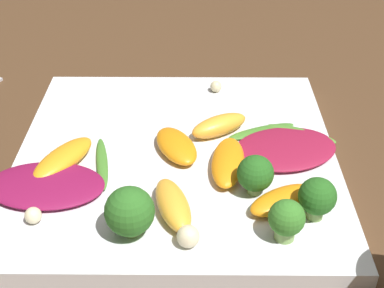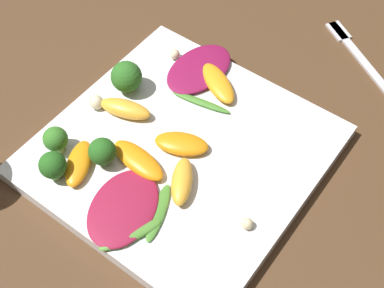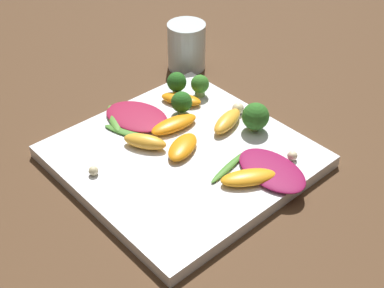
# 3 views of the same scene
# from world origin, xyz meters

# --- Properties ---
(ground_plane) EXTENTS (2.40, 2.40, 0.00)m
(ground_plane) POSITION_xyz_m (0.00, 0.00, 0.00)
(ground_plane) COLOR #4C331E
(plate) EXTENTS (0.30, 0.30, 0.02)m
(plate) POSITION_xyz_m (0.00, 0.00, 0.01)
(plate) COLOR white
(plate) RESTS_ON ground_plane
(radicchio_leaf_0) EXTENTS (0.09, 0.11, 0.01)m
(radicchio_leaf_0) POSITION_xyz_m (-0.00, -0.10, 0.02)
(radicchio_leaf_0) COLOR maroon
(radicchio_leaf_0) RESTS_ON plate
(radicchio_leaf_1) EXTENTS (0.07, 0.11, 0.01)m
(radicchio_leaf_1) POSITION_xyz_m (-0.06, 0.11, 0.02)
(radicchio_leaf_1) COLOR maroon
(radicchio_leaf_1) RESTS_ON plate
(orange_segment_0) EXTENTS (0.05, 0.07, 0.01)m
(orange_segment_0) POSITION_xyz_m (-0.08, -0.09, 0.03)
(orange_segment_0) COLOR orange
(orange_segment_0) RESTS_ON plate
(orange_segment_1) EXTENTS (0.08, 0.06, 0.02)m
(orange_segment_1) POSITION_xyz_m (-0.02, 0.10, 0.03)
(orange_segment_1) COLOR orange
(orange_segment_1) RESTS_ON plate
(orange_segment_2) EXTENTS (0.07, 0.04, 0.02)m
(orange_segment_2) POSITION_xyz_m (-0.08, -0.00, 0.03)
(orange_segment_2) COLOR #FCAD33
(orange_segment_2) RESTS_ON plate
(orange_segment_3) EXTENTS (0.07, 0.05, 0.01)m
(orange_segment_3) POSITION_xyz_m (-0.00, -0.00, 0.03)
(orange_segment_3) COLOR orange
(orange_segment_3) RESTS_ON plate
(orange_segment_4) EXTENTS (0.05, 0.06, 0.02)m
(orange_segment_4) POSITION_xyz_m (0.03, -0.04, 0.03)
(orange_segment_4) COLOR #FCAD33
(orange_segment_4) RESTS_ON plate
(orange_segment_5) EXTENTS (0.08, 0.04, 0.02)m
(orange_segment_5) POSITION_xyz_m (-0.02, -0.05, 0.03)
(orange_segment_5) COLOR orange
(orange_segment_5) RESTS_ON plate
(broccoli_floret_0) EXTENTS (0.04, 0.04, 0.04)m
(broccoli_floret_0) POSITION_xyz_m (-0.11, 0.03, 0.04)
(broccoli_floret_0) COLOR #7A9E51
(broccoli_floret_0) RESTS_ON plate
(broccoli_floret_1) EXTENTS (0.03, 0.03, 0.03)m
(broccoli_floret_1) POSITION_xyz_m (-0.11, -0.09, 0.04)
(broccoli_floret_1) COLOR #84AD5B
(broccoli_floret_1) RESTS_ON plate
(broccoli_floret_2) EXTENTS (0.03, 0.03, 0.04)m
(broccoli_floret_2) POSITION_xyz_m (-0.06, -0.07, 0.04)
(broccoli_floret_2) COLOR #84AD5B
(broccoli_floret_2) RESTS_ON plate
(broccoli_floret_3) EXTENTS (0.03, 0.03, 0.04)m
(broccoli_floret_3) POSITION_xyz_m (-0.09, -0.11, 0.04)
(broccoli_floret_3) COLOR #7A9E51
(broccoli_floret_3) RESTS_ON plate
(arugula_sprig_0) EXTENTS (0.04, 0.07, 0.00)m
(arugula_sprig_0) POSITION_xyz_m (0.03, -0.08, 0.02)
(arugula_sprig_0) COLOR #47842D
(arugula_sprig_0) RESTS_ON plate
(arugula_sprig_1) EXTENTS (0.04, 0.07, 0.01)m
(arugula_sprig_1) POSITION_xyz_m (0.03, -0.12, 0.02)
(arugula_sprig_1) COLOR #518E33
(arugula_sprig_1) RESTS_ON plate
(arugula_sprig_2) EXTENTS (0.08, 0.02, 0.01)m
(arugula_sprig_2) POSITION_xyz_m (-0.02, 0.07, 0.02)
(arugula_sprig_2) COLOR #47842D
(arugula_sprig_2) RESTS_ON plate
(macadamia_nut_0) EXTENTS (0.01, 0.01, 0.01)m
(macadamia_nut_0) POSITION_xyz_m (-0.10, 0.11, 0.02)
(macadamia_nut_0) COLOR beige
(macadamia_nut_0) RESTS_ON plate
(macadamia_nut_1) EXTENTS (0.02, 0.02, 0.02)m
(macadamia_nut_1) POSITION_xyz_m (-0.12, -0.01, 0.03)
(macadamia_nut_1) COLOR beige
(macadamia_nut_1) RESTS_ON plate
(macadamia_nut_2) EXTENTS (0.01, 0.01, 0.01)m
(macadamia_nut_2) POSITION_xyz_m (0.12, -0.04, 0.02)
(macadamia_nut_2) COLOR beige
(macadamia_nut_2) RESTS_ON plate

